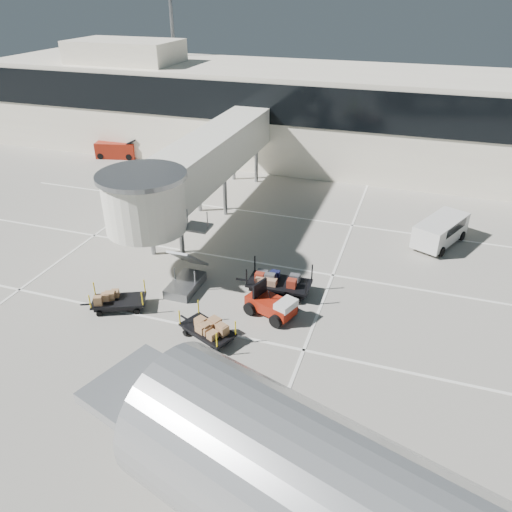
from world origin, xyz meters
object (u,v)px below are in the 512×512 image
object	(u,v)px
box_cart_far	(119,301)
box_cart_near	(208,329)
ground_worker	(144,381)
baggage_tug	(272,305)
suitcase_cart	(278,283)
minivan	(442,229)
belt_loader	(117,150)

from	to	relation	value
box_cart_far	box_cart_near	bearing A→B (deg)	-32.16
box_cart_far	ground_worker	bearing A→B (deg)	-73.17
baggage_tug	box_cart_far	bearing A→B (deg)	-144.67
ground_worker	suitcase_cart	bearing A→B (deg)	62.85
box_cart_near	ground_worker	size ratio (longest dim) A/B	2.08
minivan	belt_loader	distance (m)	30.66
box_cart_far	ground_worker	world-z (taller)	ground_worker
baggage_tug	box_cart_near	size ratio (longest dim) A/B	0.85
baggage_tug	suitcase_cart	xyz separation A→B (m)	(-0.30, 2.06, -0.01)
box_cart_far	ground_worker	size ratio (longest dim) A/B	2.10
baggage_tug	belt_loader	distance (m)	29.19
box_cart_far	belt_loader	size ratio (longest dim) A/B	0.77
suitcase_cart	box_cart_near	distance (m)	5.19
baggage_tug	minivan	xyz separation A→B (m)	(7.93, 11.00, 0.41)
box_cart_far	belt_loader	bearing A→B (deg)	98.35
baggage_tug	box_cart_far	distance (m)	7.82
box_cart_near	minivan	bearing A→B (deg)	77.16
box_cart_near	box_cart_far	xyz separation A→B (m)	(-5.28, 0.75, -0.05)
box_cart_near	belt_loader	size ratio (longest dim) A/B	0.77
suitcase_cart	box_cart_far	distance (m)	8.32
belt_loader	baggage_tug	bearing A→B (deg)	-56.06
box_cart_near	baggage_tug	bearing A→B (deg)	73.88
box_cart_far	ground_worker	xyz separation A→B (m)	(4.33, -4.99, 0.32)
belt_loader	minivan	bearing A→B (deg)	-30.02
box_cart_near	belt_loader	xyz separation A→B (m)	(-19.14, 22.55, 0.22)
suitcase_cart	ground_worker	bearing A→B (deg)	-109.52
box_cart_near	ground_worker	xyz separation A→B (m)	(-0.95, -4.25, 0.27)
baggage_tug	suitcase_cart	distance (m)	2.08
box_cart_far	belt_loader	xyz separation A→B (m)	(-13.86, 21.80, 0.27)
box_cart_far	ground_worker	distance (m)	6.62
box_cart_near	belt_loader	world-z (taller)	belt_loader
baggage_tug	ground_worker	size ratio (longest dim) A/B	1.77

